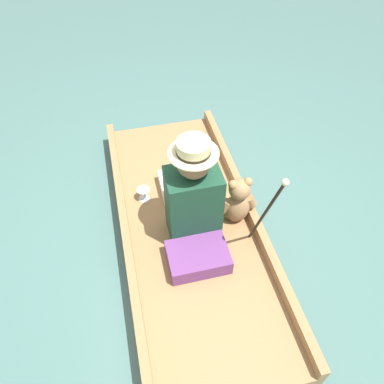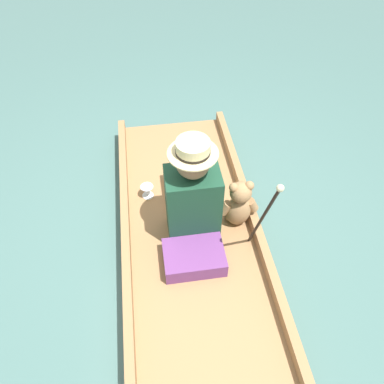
# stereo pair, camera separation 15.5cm
# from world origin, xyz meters

# --- Properties ---
(ground_plane) EXTENTS (16.00, 16.00, 0.00)m
(ground_plane) POSITION_xyz_m (0.00, 0.00, 0.00)
(ground_plane) COLOR #476B66
(punt_boat) EXTENTS (1.04, 2.57, 0.23)m
(punt_boat) POSITION_xyz_m (0.00, 0.00, 0.08)
(punt_boat) COLOR #997047
(punt_boat) RESTS_ON ground_plane
(seat_cushion) EXTENTS (0.43, 0.30, 0.13)m
(seat_cushion) POSITION_xyz_m (-0.02, -0.36, 0.20)
(seat_cushion) COLOR #6B3875
(seat_cushion) RESTS_ON punt_boat
(seated_person) EXTENTS (0.37, 0.76, 0.88)m
(seated_person) POSITION_xyz_m (0.02, -0.01, 0.48)
(seated_person) COLOR white
(seated_person) RESTS_ON punt_boat
(teddy_bear) EXTENTS (0.31, 0.18, 0.44)m
(teddy_bear) POSITION_xyz_m (0.37, -0.04, 0.35)
(teddy_bear) COLOR #9E754C
(teddy_bear) RESTS_ON punt_boat
(wine_glass) EXTENTS (0.10, 0.10, 0.11)m
(wine_glass) POSITION_xyz_m (-0.30, 0.34, 0.22)
(wine_glass) COLOR silver
(wine_glass) RESTS_ON punt_boat
(walking_cane) EXTENTS (0.04, 0.31, 0.90)m
(walking_cane) POSITION_xyz_m (0.42, -0.40, 0.66)
(walking_cane) COLOR black
(walking_cane) RESTS_ON punt_boat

